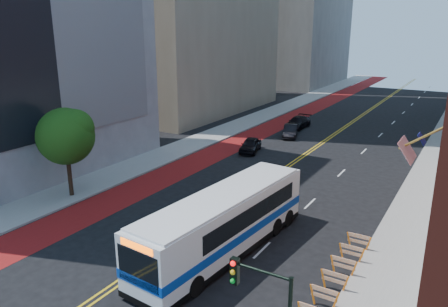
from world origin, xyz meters
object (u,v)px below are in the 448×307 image
car_a (250,145)px  street_tree (66,134)px  car_b (290,131)px  transit_bus (225,222)px  car_c (298,123)px

car_a → street_tree: bearing=-122.1°
car_a → car_b: size_ratio=0.98×
transit_bus → car_b: size_ratio=3.15×
car_b → car_c: 4.64m
transit_bus → car_c: (-8.05, 31.58, -1.17)m
transit_bus → car_b: (-7.15, 27.02, -1.19)m
car_a → car_c: (0.23, 12.51, 0.02)m
street_tree → car_b: 27.05m
street_tree → car_c: (6.24, 30.31, -4.18)m
car_a → car_c: 12.52m
street_tree → car_a: 19.25m
car_b → car_c: car_c is taller
transit_bus → car_a: size_ratio=3.23×
transit_bus → car_a: 20.82m
car_a → car_b: bearing=68.5°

